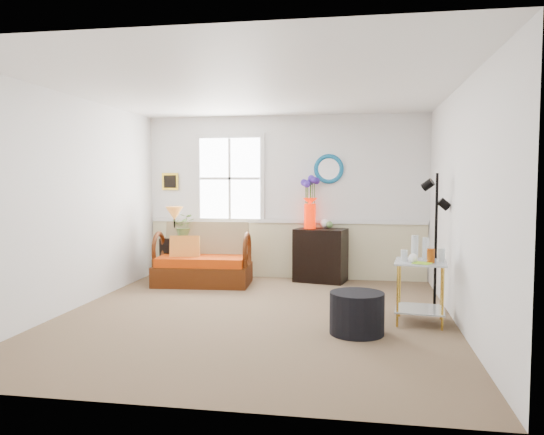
% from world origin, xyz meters
% --- Properties ---
extents(floor, '(4.50, 5.00, 0.01)m').
position_xyz_m(floor, '(0.00, 0.00, 0.00)').
color(floor, brown).
rests_on(floor, ground).
extents(ceiling, '(4.50, 5.00, 0.01)m').
position_xyz_m(ceiling, '(0.00, 0.00, 2.60)').
color(ceiling, white).
rests_on(ceiling, walls).
extents(walls, '(4.51, 5.01, 2.60)m').
position_xyz_m(walls, '(0.00, 0.00, 1.30)').
color(walls, white).
rests_on(walls, floor).
extents(wainscot, '(4.46, 0.02, 0.90)m').
position_xyz_m(wainscot, '(0.00, 2.48, 0.45)').
color(wainscot, beige).
rests_on(wainscot, walls).
extents(chair_rail, '(4.46, 0.04, 0.06)m').
position_xyz_m(chair_rail, '(0.00, 2.47, 0.92)').
color(chair_rail, silver).
rests_on(chair_rail, walls).
extents(window, '(1.14, 0.06, 1.44)m').
position_xyz_m(window, '(-0.90, 2.47, 1.60)').
color(window, white).
rests_on(window, walls).
extents(picture, '(0.28, 0.03, 0.28)m').
position_xyz_m(picture, '(-1.92, 2.48, 1.55)').
color(picture, gold).
rests_on(picture, walls).
extents(mirror, '(0.47, 0.07, 0.47)m').
position_xyz_m(mirror, '(0.70, 2.48, 1.75)').
color(mirror, teal).
rests_on(mirror, walls).
extents(loveseat, '(1.46, 0.90, 0.92)m').
position_xyz_m(loveseat, '(-1.14, 1.72, 0.46)').
color(loveseat, '#582809').
rests_on(loveseat, floor).
extents(throw_pillow, '(0.45, 0.18, 0.44)m').
position_xyz_m(throw_pillow, '(-1.39, 1.64, 0.52)').
color(throw_pillow, '#D85711').
rests_on(throw_pillow, loveseat).
extents(lamp_stand, '(0.43, 0.43, 0.66)m').
position_xyz_m(lamp_stand, '(-1.67, 2.02, 0.33)').
color(lamp_stand, black).
rests_on(lamp_stand, floor).
extents(table_lamp, '(0.33, 0.33, 0.50)m').
position_xyz_m(table_lamp, '(-1.68, 1.99, 0.91)').
color(table_lamp, orange).
rests_on(table_lamp, lamp_stand).
extents(potted_plant, '(0.37, 0.41, 0.30)m').
position_xyz_m(potted_plant, '(-1.52, 2.01, 0.81)').
color(potted_plant, '#587B40').
rests_on(potted_plant, lamp_stand).
extents(cabinet, '(0.85, 0.64, 0.82)m').
position_xyz_m(cabinet, '(0.60, 2.26, 0.41)').
color(cabinet, black).
rests_on(cabinet, floor).
extents(flower_vase, '(0.28, 0.28, 0.80)m').
position_xyz_m(flower_vase, '(0.42, 2.33, 1.22)').
color(flower_vase, '#EC1A00').
rests_on(flower_vase, cabinet).
extents(side_table, '(0.60, 0.60, 0.69)m').
position_xyz_m(side_table, '(1.86, 0.03, 0.35)').
color(side_table, gold).
rests_on(side_table, floor).
extents(tabletop_items, '(0.59, 0.59, 0.27)m').
position_xyz_m(tabletop_items, '(1.88, 0.04, 0.82)').
color(tabletop_items, silver).
rests_on(tabletop_items, side_table).
extents(floor_lamp, '(0.32, 0.32, 1.66)m').
position_xyz_m(floor_lamp, '(2.09, 0.59, 0.83)').
color(floor_lamp, black).
rests_on(floor_lamp, floor).
extents(ottoman, '(0.64, 0.64, 0.43)m').
position_xyz_m(ottoman, '(1.18, -0.50, 0.21)').
color(ottoman, black).
rests_on(ottoman, floor).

